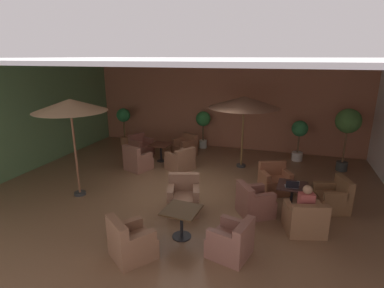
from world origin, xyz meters
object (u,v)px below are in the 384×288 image
Objects in this scene: armchair_front_left_north at (254,203)px; patron_blue_shirt at (306,201)px; armchair_front_left_west at (275,182)px; armchair_front_right_east at (181,161)px; cafe_table_mid_center at (182,216)px; armchair_front_left_east at (305,220)px; armchair_front_right_south at (185,147)px; potted_tree_right_corner at (203,122)px; armchair_front_right_north at (137,161)px; armchair_mid_center_east at (131,243)px; iced_drink_cup at (298,183)px; armchair_mid_center_north at (184,198)px; potted_tree_mid_right at (348,124)px; armchair_front_right_west at (141,147)px; patio_umbrella_center_beige at (70,106)px; patio_umbrella_tall_red at (244,102)px; potted_tree_left_corner at (124,121)px; cafe_table_front_left at (292,190)px; cafe_table_front_right at (161,147)px; potted_tree_mid_left at (299,134)px; armchair_front_left_south at (333,198)px; armchair_mid_center_south at (231,242)px; open_laptop at (292,186)px.

patron_blue_shirt is at bearing -19.19° from armchair_front_left_north.
armchair_front_left_west reaches higher than armchair_front_right_east.
armchair_front_left_east is at bearing 22.11° from cafe_table_mid_center.
armchair_front_left_east is at bearing -45.07° from armchair_front_right_south.
potted_tree_right_corner is 2.23× the size of patron_blue_shirt.
armchair_front_right_north is 0.94× the size of armchair_mid_center_east.
iced_drink_cup is (-0.16, 0.99, -0.00)m from patron_blue_shirt.
potted_tree_mid_right is (4.25, 4.32, 1.29)m from armchair_mid_center_north.
patio_umbrella_center_beige is at bearing -90.12° from armchair_front_right_west.
potted_tree_left_corner is at bearing 166.85° from patio_umbrella_tall_red.
patron_blue_shirt is (-0.01, 0.04, 0.43)m from armchair_front_left_east.
armchair_front_right_south is at bearing 140.47° from cafe_table_front_left.
cafe_table_front_right is 0.80× the size of armchair_front_right_west.
iced_drink_cup is at bearing -50.15° from potted_tree_right_corner.
armchair_mid_center_north is 4.23m from patio_umbrella_tall_red.
armchair_front_right_south is at bearing 103.41° from armchair_front_right_east.
armchair_front_left_north reaches higher than armchair_front_left_east.
potted_tree_mid_left reaches higher than cafe_table_front_left.
armchair_front_left_south is 4.02m from cafe_table_mid_center.
armchair_front_left_south is at bearing -22.84° from armchair_front_left_west.
armchair_front_right_north is 0.61× the size of potted_tree_left_corner.
armchair_front_left_north is 7.77m from potted_tree_left_corner.
armchair_mid_center_north is 5.73m from potted_tree_mid_left.
armchair_front_left_north reaches higher than armchair_mid_center_south.
potted_tree_mid_left reaches higher than armchair_mid_center_north.
armchair_front_right_east is 1.18× the size of armchair_mid_center_south.
cafe_table_front_left is 0.31× the size of patio_umbrella_tall_red.
armchair_front_left_east is at bearing -61.77° from patio_umbrella_tall_red.
armchair_mid_center_north is at bearing 178.81° from patron_blue_shirt.
armchair_mid_center_south is 2.70m from iced_drink_cup.
armchair_front_left_north is 1.38× the size of cafe_table_front_right.
open_laptop is at bearing 110.57° from patron_blue_shirt.
cafe_table_front_right is 3.88m from armchair_mid_center_north.
cafe_table_front_right is at bearing -33.15° from potted_tree_left_corner.
armchair_front_left_north is 0.68× the size of potted_tree_mid_left.
armchair_mid_center_north is at bearing -134.55° from potted_tree_mid_right.
cafe_table_front_left is 5.26m from armchair_front_right_north.
armchair_front_left_east is at bearing 31.43° from armchair_mid_center_east.
patron_blue_shirt is (4.33, -4.31, 0.40)m from armchair_front_right_south.
armchair_front_right_north is 2.87× the size of open_laptop.
cafe_table_front_left is at bearing 19.18° from armchair_mid_center_north.
iced_drink_cup is at bearing 40.99° from cafe_table_mid_center.
armchair_front_right_west is (-0.63, 1.50, -0.00)m from armchair_front_right_north.
armchair_front_left_north is 0.98× the size of armchair_front_right_south.
patio_umbrella_center_beige is 6.20m from iced_drink_cup.
potted_tree_right_corner is at bearing 137.79° from armchair_front_left_south.
potted_tree_mid_right reaches higher than open_laptop.
patron_blue_shirt is at bearing -80.81° from iced_drink_cup.
armchair_mid_center_east is (-2.96, -2.99, -0.21)m from cafe_table_front_left.
armchair_front_left_south is at bearing -20.04° from cafe_table_front_right.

